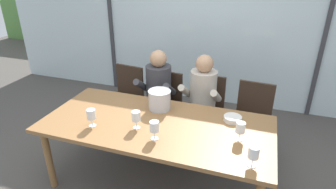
{
  "coord_description": "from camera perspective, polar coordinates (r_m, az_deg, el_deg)",
  "views": [
    {
      "loc": [
        0.89,
        -2.22,
        2.16
      ],
      "look_at": [
        0.0,
        0.35,
        0.89
      ],
      "focal_mm": 30.27,
      "sensor_mm": 36.0,
      "label": 1
    }
  ],
  "objects": [
    {
      "name": "wine_glass_by_right_taster",
      "position": [
        2.77,
        -15.21,
        -3.92
      ],
      "size": [
        0.08,
        0.08,
        0.17
      ],
      "color": "silver",
      "rests_on": "dining_table"
    },
    {
      "name": "window_mullion_right",
      "position": [
        4.54,
        29.2,
        11.08
      ],
      "size": [
        0.06,
        0.06,
        2.6
      ],
      "primitive_type": "cube",
      "color": "#38383D",
      "rests_on": "ground"
    },
    {
      "name": "person_charcoal_jacket",
      "position": [
        3.56,
        -2.32,
        0.6
      ],
      "size": [
        0.46,
        0.61,
        1.2
      ],
      "rotation": [
        0.0,
        0.0,
        -0.01
      ],
      "color": "#38383D",
      "rests_on": "ground"
    },
    {
      "name": "hillside_vineyard",
      "position": [
        8.05,
        12.79,
        14.27
      ],
      "size": [
        13.43,
        2.4,
        1.46
      ],
      "primitive_type": "cube",
      "color": "#568942",
      "rests_on": "ground"
    },
    {
      "name": "chair_left_of_center",
      "position": [
        3.72,
        -0.83,
        -1.18
      ],
      "size": [
        0.49,
        0.49,
        0.88
      ],
      "rotation": [
        0.0,
        0.0,
        -0.12
      ],
      "color": "#332319",
      "rests_on": "ground"
    },
    {
      "name": "ice_bucket_primary",
      "position": [
        2.99,
        -1.72,
        -1.03
      ],
      "size": [
        0.24,
        0.24,
        0.21
      ],
      "color": "#B7B7BC",
      "rests_on": "dining_table"
    },
    {
      "name": "chair_center",
      "position": [
        3.62,
        7.69,
        -2.18
      ],
      "size": [
        0.45,
        0.45,
        0.88
      ],
      "rotation": [
        0.0,
        0.0,
        -0.01
      ],
      "color": "#332319",
      "rests_on": "ground"
    },
    {
      "name": "wine_glass_near_bucket",
      "position": [
        2.66,
        -6.45,
        -4.51
      ],
      "size": [
        0.08,
        0.08,
        0.17
      ],
      "color": "silver",
      "rests_on": "dining_table"
    },
    {
      "name": "window_mullion_left",
      "position": [
        5.15,
        -11.47,
        15.02
      ],
      "size": [
        0.06,
        0.06,
        2.6
      ],
      "primitive_type": "cube",
      "color": "#38383D",
      "rests_on": "ground"
    },
    {
      "name": "wine_glass_center_pour",
      "position": [
        2.27,
        16.87,
        -11.16
      ],
      "size": [
        0.08,
        0.08,
        0.17
      ],
      "color": "silver",
      "rests_on": "dining_table"
    },
    {
      "name": "dining_table",
      "position": [
        2.82,
        -2.34,
        -6.87
      ],
      "size": [
        2.23,
        1.04,
        0.74
      ],
      "color": "olive",
      "rests_on": "ground"
    },
    {
      "name": "chair_near_curtain",
      "position": [
        3.97,
        -8.39,
        0.29
      ],
      "size": [
        0.49,
        0.49,
        0.88
      ],
      "rotation": [
        0.0,
        0.0,
        -0.13
      ],
      "color": "#332319",
      "rests_on": "ground"
    },
    {
      "name": "wine_glass_spare_empty",
      "position": [
        2.49,
        -2.77,
        -6.61
      ],
      "size": [
        0.08,
        0.08,
        0.17
      ],
      "color": "silver",
      "rests_on": "dining_table"
    },
    {
      "name": "tasting_bowl",
      "position": [
        2.87,
        12.87,
        -4.76
      ],
      "size": [
        0.18,
        0.18,
        0.05
      ],
      "primitive_type": "cylinder",
      "color": "silver",
      "rests_on": "dining_table"
    },
    {
      "name": "window_glass_panel",
      "position": [
        4.58,
        7.75,
        14.06
      ],
      "size": [
        7.43,
        0.03,
        2.6
      ],
      "primitive_type": "cube",
      "color": "silver",
      "rests_on": "ground"
    },
    {
      "name": "chair_right_of_center",
      "position": [
        3.54,
        16.67,
        -3.77
      ],
      "size": [
        0.48,
        0.48,
        0.88
      ],
      "rotation": [
        0.0,
        0.0,
        -0.08
      ],
      "color": "#332319",
      "rests_on": "ground"
    },
    {
      "name": "ground",
      "position": [
        3.98,
        3.08,
        -7.82
      ],
      "size": [
        14.0,
        14.0,
        0.0
      ],
      "primitive_type": "plane",
      "color": "#4C4742"
    },
    {
      "name": "person_beige_jumper",
      "position": [
        3.41,
        6.65,
        -0.7
      ],
      "size": [
        0.48,
        0.62,
        1.2
      ],
      "rotation": [
        0.0,
        0.0,
        -0.06
      ],
      "color": "#B7AD9E",
      "rests_on": "ground"
    },
    {
      "name": "wine_glass_by_left_taster",
      "position": [
        2.55,
        14.37,
        -6.61
      ],
      "size": [
        0.08,
        0.08,
        0.17
      ],
      "color": "silver",
      "rests_on": "dining_table"
    }
  ]
}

